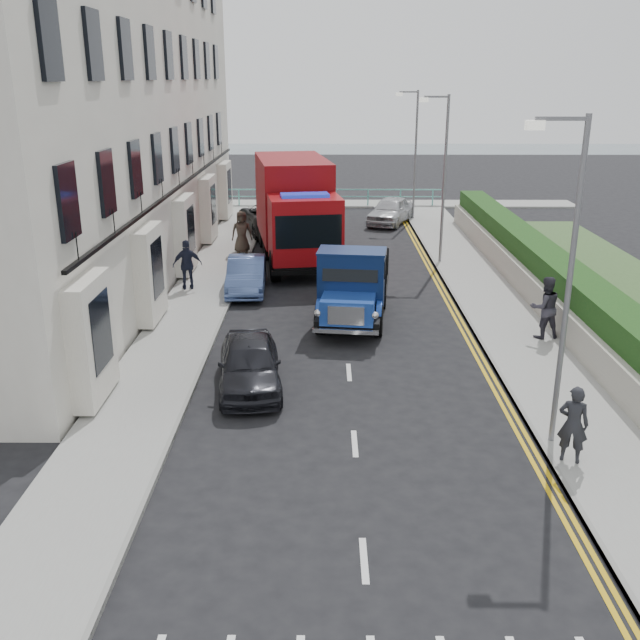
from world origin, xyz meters
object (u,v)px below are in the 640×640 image
at_px(lamp_near, 565,268).
at_px(pedestrian_east_near, 573,424).
at_px(parked_car_front, 249,364).
at_px(red_lorry, 295,208).
at_px(bedford_lorry, 352,291).
at_px(lamp_far, 414,148).
at_px(lamp_mid, 442,170).

height_order(lamp_near, pedestrian_east_near, lamp_near).
bearing_deg(parked_car_front, red_lorry, 80.70).
xyz_separation_m(lamp_near, bedford_lorry, (-3.98, 7.90, -2.85)).
bearing_deg(lamp_far, red_lorry, -123.23).
height_order(bedford_lorry, parked_car_front, bedford_lorry).
height_order(lamp_far, parked_car_front, lamp_far).
bearing_deg(lamp_mid, lamp_near, -90.00).
distance_m(lamp_far, red_lorry, 11.33).
height_order(bedford_lorry, red_lorry, red_lorry).
bearing_deg(pedestrian_east_near, lamp_mid, -67.41).
bearing_deg(parked_car_front, pedestrian_east_near, -35.67).
height_order(red_lorry, pedestrian_east_near, red_lorry).
relative_size(lamp_near, red_lorry, 0.81).
relative_size(lamp_far, red_lorry, 0.81).
distance_m(lamp_near, parked_car_front, 8.13).
distance_m(lamp_mid, red_lorry, 6.40).
height_order(lamp_mid, pedestrian_east_near, lamp_mid).
height_order(lamp_mid, bedford_lorry, lamp_mid).
bearing_deg(lamp_mid, lamp_far, 90.00).
relative_size(lamp_near, parked_car_front, 1.79).
height_order(lamp_near, red_lorry, lamp_near).
xyz_separation_m(lamp_far, pedestrian_east_near, (0.22, -26.89, -3.04)).
distance_m(red_lorry, parked_car_front, 13.75).
relative_size(lamp_mid, bedford_lorry, 1.28).
height_order(lamp_mid, red_lorry, lamp_mid).
xyz_separation_m(lamp_near, lamp_mid, (0.00, 16.00, 0.00)).
xyz_separation_m(lamp_mid, parked_car_front, (-6.78, -13.00, -3.33)).
distance_m(bedford_lorry, parked_car_front, 5.66).
relative_size(bedford_lorry, red_lorry, 0.64).
distance_m(lamp_far, pedestrian_east_near, 27.06).
bearing_deg(parked_car_front, bedford_lorry, 53.64).
height_order(lamp_near, lamp_mid, same).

